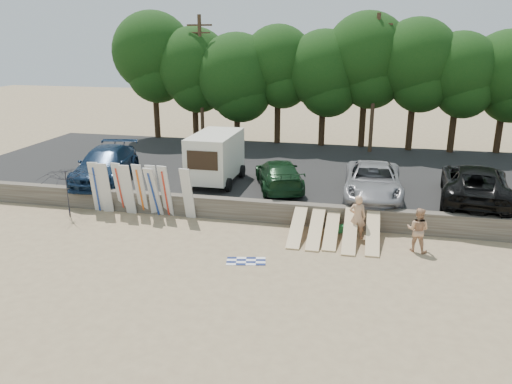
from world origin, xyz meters
TOP-DOWN VIEW (x-y plane):
  - ground at (0.00, 0.00)m, footprint 120.00×120.00m
  - seawall at (0.00, 3.00)m, footprint 44.00×0.50m
  - parking_lot at (0.00, 10.50)m, footprint 44.00×14.50m
  - treeline at (-1.35, 17.40)m, footprint 34.01×6.49m
  - utility_poles at (2.00, 16.00)m, footprint 25.80×0.26m
  - box_trailer at (-6.06, 6.36)m, footprint 2.45×4.26m
  - car_0 at (-12.03, 5.45)m, footprint 3.58×6.48m
  - car_1 at (-2.56, 6.08)m, footprint 3.59×5.55m
  - car_2 at (2.17, 5.60)m, footprint 2.79×5.90m
  - car_3 at (6.89, 6.01)m, footprint 3.75×6.74m
  - surfboard_upright_0 at (-10.93, 2.49)m, footprint 0.58×0.59m
  - surfboard_upright_1 at (-10.41, 2.41)m, footprint 0.57×0.62m
  - surfboard_upright_2 at (-9.73, 2.61)m, footprint 0.57×0.60m
  - surfboard_upright_3 at (-9.22, 2.40)m, footprint 0.53×0.63m
  - surfboard_upright_4 at (-8.67, 2.60)m, footprint 0.56×0.61m
  - surfboard_upright_5 at (-8.00, 2.56)m, footprint 0.52×0.55m
  - surfboard_upright_6 at (-7.92, 2.42)m, footprint 0.63×0.91m
  - surfboard_upright_7 at (-7.38, 2.57)m, footprint 0.58×0.62m
  - surfboard_upright_8 at (-6.22, 2.42)m, footprint 0.56×0.66m
  - surfboard_low_0 at (-0.93, 1.46)m, footprint 0.56×2.88m
  - surfboard_low_1 at (-0.13, 1.43)m, footprint 0.56×2.89m
  - surfboard_low_2 at (0.53, 1.59)m, footprint 0.56×2.91m
  - surfboard_low_3 at (1.31, 1.31)m, footprint 0.56×2.85m
  - surfboard_low_4 at (2.24, 1.41)m, footprint 0.56×2.87m
  - beachgoer_a at (1.57, 1.83)m, footprint 0.72×0.50m
  - beachgoer_b at (3.96, 1.03)m, footprint 1.05×0.93m
  - cooler at (0.85, 2.38)m, footprint 0.47×0.43m
  - gear_bag at (2.28, 1.86)m, footprint 0.37×0.34m
  - beach_towel at (-2.49, -1.43)m, footprint 1.77×1.77m
  - beach_umbrella at (-11.87, 1.60)m, footprint 2.66×2.61m

SIDE VIEW (x-z plane):
  - ground at x=0.00m, z-range 0.00..0.00m
  - beach_towel at x=-2.49m, z-range 0.01..0.01m
  - gear_bag at x=2.28m, z-range 0.00..0.22m
  - cooler at x=0.85m, z-range 0.00..0.32m
  - parking_lot at x=0.00m, z-range 0.00..0.70m
  - surfboard_low_2 at x=0.53m, z-range 0.00..0.86m
  - surfboard_low_1 at x=-0.13m, z-range 0.00..0.93m
  - surfboard_low_0 at x=-0.93m, z-range 0.00..0.97m
  - seawall at x=0.00m, z-range 0.00..1.00m
  - surfboard_low_4 at x=2.24m, z-range 0.00..1.00m
  - surfboard_low_3 at x=1.31m, z-range 0.00..1.07m
  - beachgoer_b at x=3.96m, z-range 0.00..1.82m
  - beachgoer_a at x=1.57m, z-range 0.00..1.93m
  - beach_umbrella at x=-11.87m, z-range 0.00..2.38m
  - surfboard_upright_6 at x=-7.92m, z-range 0.00..2.50m
  - surfboard_upright_8 at x=-6.22m, z-range 0.00..2.55m
  - surfboard_upright_3 at x=-9.22m, z-range 0.00..2.56m
  - surfboard_upright_4 at x=-8.67m, z-range 0.00..2.56m
  - surfboard_upright_1 at x=-10.41m, z-range 0.00..2.56m
  - surfboard_upright_7 at x=-7.38m, z-range 0.00..2.57m
  - surfboard_upright_2 at x=-9.73m, z-range 0.00..2.57m
  - surfboard_upright_5 at x=-8.00m, z-range 0.00..2.57m
  - surfboard_upright_0 at x=-10.93m, z-range 0.00..2.57m
  - car_1 at x=-2.56m, z-range 0.70..2.19m
  - car_2 at x=2.17m, z-range 0.70..2.33m
  - car_0 at x=-12.03m, z-range 0.70..2.48m
  - car_3 at x=6.89m, z-range 0.70..2.48m
  - box_trailer at x=-6.06m, z-range 0.86..3.54m
  - utility_poles at x=2.00m, z-range 0.93..9.93m
  - treeline at x=-1.35m, z-range 1.70..11.14m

